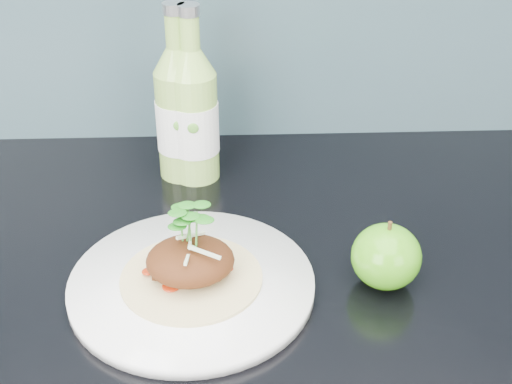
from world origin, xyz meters
TOP-DOWN VIEW (x-y plane):
  - dinner_plate at (-0.04, 1.57)m, footprint 0.31×0.31m
  - pork_taco at (-0.04, 1.57)m, footprint 0.17×0.17m
  - green_apple at (0.20, 1.57)m, footprint 0.09×0.09m
  - cider_bottle_left at (-0.06, 1.85)m, footprint 0.10×0.10m
  - cider_bottle_right at (-0.04, 1.84)m, footprint 0.08×0.08m

SIDE VIEW (x-z plane):
  - dinner_plate at x=-0.04m, z-range 0.90..0.92m
  - green_apple at x=0.20m, z-range 0.90..0.98m
  - pork_taco at x=-0.04m, z-range 0.89..1.00m
  - cider_bottle_left at x=-0.06m, z-range 0.87..1.13m
  - cider_bottle_right at x=-0.04m, z-range 0.87..1.13m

